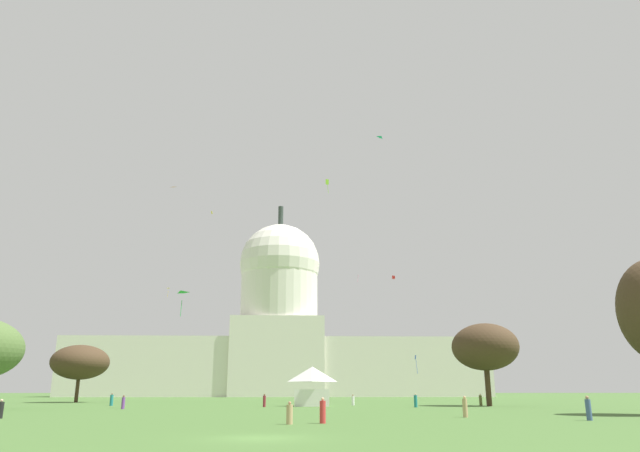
# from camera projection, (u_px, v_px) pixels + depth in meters

# --- Properties ---
(ground_plane) EXTENTS (800.00, 800.00, 0.00)m
(ground_plane) POSITION_uv_depth(u_px,v_px,m) (260.00, 438.00, 27.40)
(ground_plane) COLOR #42662D
(capitol_building) EXTENTS (137.94, 27.92, 65.92)m
(capitol_building) POSITION_uv_depth(u_px,v_px,m) (278.00, 337.00, 195.93)
(capitol_building) COLOR silver
(capitol_building) RESTS_ON ground_plane
(event_tent) EXTENTS (5.21, 4.95, 5.36)m
(event_tent) POSITION_uv_depth(u_px,v_px,m) (312.00, 386.00, 81.15)
(event_tent) COLOR white
(event_tent) RESTS_ON ground_plane
(tree_east_near) EXTENTS (13.02, 12.94, 11.49)m
(tree_east_near) POSITION_uv_depth(u_px,v_px,m) (485.00, 347.00, 83.00)
(tree_east_near) COLOR #42301E
(tree_east_near) RESTS_ON ground_plane
(tree_west_mid) EXTENTS (14.32, 14.27, 10.17)m
(tree_west_mid) POSITION_uv_depth(u_px,v_px,m) (80.00, 362.00, 105.71)
(tree_west_mid) COLOR #42301E
(tree_west_mid) RESTS_ON ground_plane
(person_white_back_center) EXTENTS (0.49, 0.49, 1.54)m
(person_white_back_center) POSITION_uv_depth(u_px,v_px,m) (353.00, 400.00, 85.31)
(person_white_back_center) COLOR silver
(person_white_back_center) RESTS_ON ground_plane
(person_teal_edge_east) EXTENTS (0.61, 0.61, 1.73)m
(person_teal_edge_east) POSITION_uv_depth(u_px,v_px,m) (416.00, 401.00, 75.40)
(person_teal_edge_east) COLOR #1E757A
(person_teal_edge_east) RESTS_ON ground_plane
(person_tan_aisle_center) EXTENTS (0.48, 0.48, 1.72)m
(person_tan_aisle_center) POSITION_uv_depth(u_px,v_px,m) (465.00, 407.00, 48.11)
(person_tan_aisle_center) COLOR tan
(person_tan_aisle_center) RESTS_ON ground_plane
(person_teal_front_left) EXTENTS (0.61, 0.61, 1.72)m
(person_teal_front_left) POSITION_uv_depth(u_px,v_px,m) (112.00, 400.00, 82.62)
(person_teal_front_left) COLOR #1E757A
(person_teal_front_left) RESTS_ON ground_plane
(person_maroon_lawn_far_left) EXTENTS (0.49, 0.49, 1.69)m
(person_maroon_lawn_far_left) POSITION_uv_depth(u_px,v_px,m) (264.00, 401.00, 76.74)
(person_maroon_lawn_far_left) COLOR maroon
(person_maroon_lawn_far_left) RESTS_ON ground_plane
(person_denim_near_tent) EXTENTS (0.56, 0.56, 1.78)m
(person_denim_near_tent) POSITION_uv_depth(u_px,v_px,m) (588.00, 409.00, 43.26)
(person_denim_near_tent) COLOR #3D5684
(person_denim_near_tent) RESTS_ON ground_plane
(person_tan_edge_west) EXTENTS (0.61, 0.61, 1.46)m
(person_tan_edge_west) POSITION_uv_depth(u_px,v_px,m) (290.00, 414.00, 38.46)
(person_tan_edge_west) COLOR tan
(person_tan_edge_west) RESTS_ON ground_plane
(person_olive_front_right) EXTENTS (0.56, 0.56, 1.64)m
(person_olive_front_right) POSITION_uv_depth(u_px,v_px,m) (481.00, 400.00, 83.23)
(person_olive_front_right) COLOR olive
(person_olive_front_right) RESTS_ON ground_plane
(person_purple_back_left) EXTENTS (0.42, 0.42, 1.59)m
(person_purple_back_left) POSITION_uv_depth(u_px,v_px,m) (123.00, 403.00, 68.60)
(person_purple_back_left) COLOR #703D93
(person_purple_back_left) RESTS_ON ground_plane
(person_red_lawn_far_right) EXTENTS (0.50, 0.50, 1.70)m
(person_red_lawn_far_right) POSITION_uv_depth(u_px,v_px,m) (323.00, 412.00, 39.51)
(person_red_lawn_far_right) COLOR red
(person_red_lawn_far_right) RESTS_ON ground_plane
(person_black_near_tree_east) EXTENTS (0.62, 0.62, 1.49)m
(person_black_near_tree_east) POSITION_uv_depth(u_px,v_px,m) (0.00, 410.00, 46.17)
(person_black_near_tree_east) COLOR black
(person_black_near_tree_east) RESTS_ON ground_plane
(kite_blue_low) EXTENTS (0.46, 0.89, 3.88)m
(kite_blue_low) POSITION_uv_depth(u_px,v_px,m) (416.00, 359.00, 124.79)
(kite_blue_low) COLOR blue
(kite_turquoise_high) EXTENTS (1.63, 1.56, 0.32)m
(kite_turquoise_high) POSITION_uv_depth(u_px,v_px,m) (382.00, 137.00, 127.44)
(kite_turquoise_high) COLOR teal
(kite_red_mid) EXTENTS (0.92, 0.88, 0.94)m
(kite_red_mid) POSITION_uv_depth(u_px,v_px,m) (394.00, 277.00, 150.96)
(kite_red_mid) COLOR red
(kite_green_low) EXTENTS (1.66, 1.33, 3.16)m
(kite_green_low) POSITION_uv_depth(u_px,v_px,m) (180.00, 294.00, 74.18)
(kite_green_low) COLOR green
(kite_gold_mid) EXTENTS (1.25, 1.28, 2.54)m
(kite_gold_mid) POSITION_uv_depth(u_px,v_px,m) (170.00, 289.00, 176.34)
(kite_gold_mid) COLOR gold
(kite_orange_high) EXTENTS (1.85, 1.27, 0.34)m
(kite_orange_high) POSITION_uv_depth(u_px,v_px,m) (175.00, 188.00, 151.95)
(kite_orange_high) COLOR orange
(kite_pink_high) EXTENTS (0.36, 0.66, 2.25)m
(kite_pink_high) POSITION_uv_depth(u_px,v_px,m) (358.00, 277.00, 172.95)
(kite_pink_high) COLOR pink
(kite_lime_high) EXTENTS (0.64, 0.39, 2.85)m
(kite_lime_high) POSITION_uv_depth(u_px,v_px,m) (327.00, 183.00, 114.39)
(kite_lime_high) COLOR #8CD133
(kite_yellow_high) EXTENTS (0.53, 0.78, 0.75)m
(kite_yellow_high) POSITION_uv_depth(u_px,v_px,m) (212.00, 213.00, 151.13)
(kite_yellow_high) COLOR yellow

